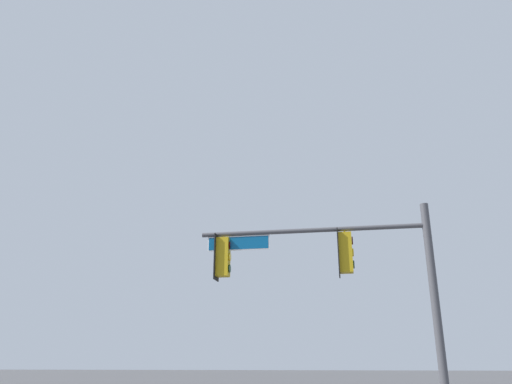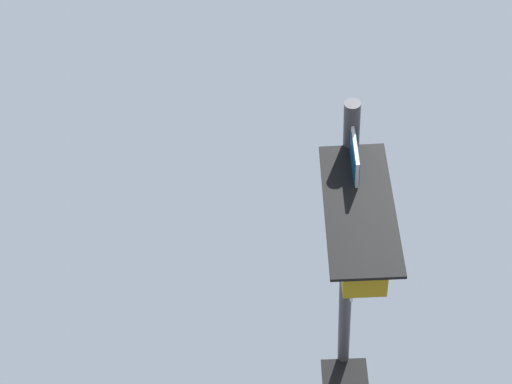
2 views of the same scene
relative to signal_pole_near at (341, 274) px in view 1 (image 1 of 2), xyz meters
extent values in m
cylinder|color=#47474C|center=(-2.35, -0.11, -1.18)|extent=(0.22, 0.22, 6.04)
cylinder|color=#47474C|center=(0.77, 0.04, 1.24)|extent=(6.24, 0.42, 0.13)
cube|color=black|center=(0.03, 0.00, 0.57)|extent=(0.05, 0.52, 1.30)
cube|color=#B79314|center=(-0.16, -0.01, 0.57)|extent=(0.37, 0.34, 1.10)
cylinder|color=#B79314|center=(-0.16, -0.01, 1.18)|extent=(0.04, 0.04, 0.12)
cylinder|color=#340503|center=(-0.36, -0.02, 0.90)|extent=(0.04, 0.22, 0.22)
cylinder|color=yellow|center=(-0.36, -0.02, 0.57)|extent=(0.04, 0.22, 0.22)
cylinder|color=black|center=(-0.36, -0.02, 0.24)|extent=(0.04, 0.22, 0.22)
cube|color=black|center=(3.46, 0.16, 0.57)|extent=(0.05, 0.52, 1.30)
cube|color=#B79314|center=(3.27, 0.15, 0.57)|extent=(0.37, 0.34, 1.10)
cylinder|color=#B79314|center=(3.27, 0.15, 1.18)|extent=(0.04, 0.04, 0.12)
cylinder|color=#340503|center=(3.07, 0.14, 0.90)|extent=(0.04, 0.22, 0.22)
cylinder|color=yellow|center=(3.07, 0.14, 0.57)|extent=(0.04, 0.22, 0.22)
cylinder|color=black|center=(3.07, 0.14, 0.24)|extent=(0.04, 0.22, 0.22)
cube|color=#0A4C7F|center=(2.83, 0.13, 0.96)|extent=(1.73, 0.12, 0.36)
cube|color=white|center=(2.83, 0.13, 0.96)|extent=(1.79, 0.11, 0.42)
camera|label=1|loc=(-0.74, 13.57, -2.33)|focal=35.00mm
camera|label=2|loc=(7.49, -0.13, -2.90)|focal=50.00mm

